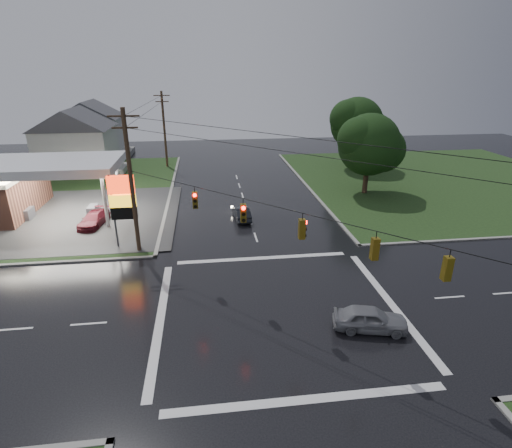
{
  "coord_description": "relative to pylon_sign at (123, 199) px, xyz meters",
  "views": [
    {
      "loc": [
        -3.95,
        -20.04,
        13.66
      ],
      "look_at": [
        -0.55,
        6.57,
        3.0
      ],
      "focal_mm": 28.0,
      "sensor_mm": 36.0,
      "label": 1
    }
  ],
  "objects": [
    {
      "name": "grass_ne",
      "position": [
        36.5,
        15.5,
        -3.97
      ],
      "size": [
        36.0,
        36.0,
        0.08
      ],
      "primitive_type": "cube",
      "color": "#1C3316",
      "rests_on": "ground"
    },
    {
      "name": "car_crossing",
      "position": [
        15.15,
        -13.0,
        -3.32
      ],
      "size": [
        4.31,
        2.53,
        1.38
      ],
      "primitive_type": "imported",
      "rotation": [
        0.0,
        0.0,
        1.34
      ],
      "color": "gray",
      "rests_on": "ground"
    },
    {
      "name": "grass_nw",
      "position": [
        -15.5,
        15.5,
        -3.97
      ],
      "size": [
        36.0,
        36.0,
        0.08
      ],
      "primitive_type": "cube",
      "color": "#1C3316",
      "rests_on": "ground"
    },
    {
      "name": "house_near",
      "position": [
        -10.45,
        25.5,
        0.39
      ],
      "size": [
        11.05,
        8.48,
        8.6
      ],
      "color": "silver",
      "rests_on": "ground"
    },
    {
      "name": "car_north",
      "position": [
        9.7,
        4.93,
        -3.39
      ],
      "size": [
        1.61,
        3.84,
        1.23
      ],
      "primitive_type": "imported",
      "rotation": [
        0.0,
        0.0,
        3.23
      ],
      "color": "black",
      "rests_on": "ground"
    },
    {
      "name": "tree_ne_far",
      "position": [
        27.65,
        23.49,
        2.17
      ],
      "size": [
        8.46,
        7.2,
        9.8
      ],
      "color": "black",
      "rests_on": "ground"
    },
    {
      "name": "ground",
      "position": [
        10.5,
        -10.5,
        -4.01
      ],
      "size": [
        120.0,
        120.0,
        0.0
      ],
      "primitive_type": "plane",
      "color": "black",
      "rests_on": "ground"
    },
    {
      "name": "tree_ne_near",
      "position": [
        24.64,
        11.49,
        1.55
      ],
      "size": [
        7.99,
        6.8,
        8.98
      ],
      "color": "black",
      "rests_on": "ground"
    },
    {
      "name": "house_far",
      "position": [
        -11.45,
        37.5,
        0.39
      ],
      "size": [
        11.05,
        8.48,
        8.6
      ],
      "color": "silver",
      "rests_on": "ground"
    },
    {
      "name": "traffic_signals",
      "position": [
        10.52,
        -10.52,
        2.47
      ],
      "size": [
        26.87,
        26.87,
        1.47
      ],
      "color": "black",
      "rests_on": "ground"
    },
    {
      "name": "utility_pole_n",
      "position": [
        1.0,
        27.5,
        1.46
      ],
      "size": [
        2.2,
        0.32,
        10.5
      ],
      "color": "#382619",
      "rests_on": "ground"
    },
    {
      "name": "pylon_sign",
      "position": [
        0.0,
        0.0,
        0.0
      ],
      "size": [
        2.0,
        0.35,
        6.0
      ],
      "color": "#59595E",
      "rests_on": "ground"
    },
    {
      "name": "car_pump",
      "position": [
        -3.83,
        5.07,
        -3.38
      ],
      "size": [
        2.53,
        4.58,
        1.25
      ],
      "primitive_type": "imported",
      "rotation": [
        0.0,
        0.0,
        -0.19
      ],
      "color": "#5A141E",
      "rests_on": "ground"
    },
    {
      "name": "utility_pole_nw",
      "position": [
        1.0,
        -1.0,
        1.71
      ],
      "size": [
        2.2,
        0.32,
        11.0
      ],
      "color": "#382619",
      "rests_on": "ground"
    }
  ]
}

